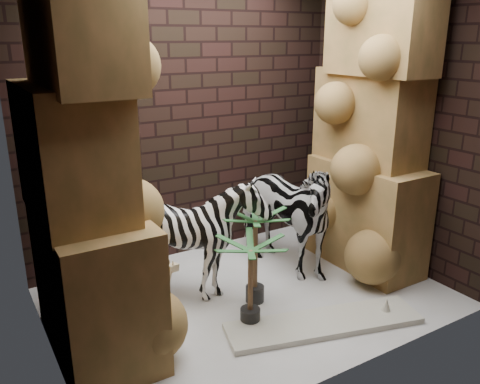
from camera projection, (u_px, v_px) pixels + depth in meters
floor at (250, 297)px, 4.58m from camera, size 3.50×3.50×0.00m
wall_back at (188, 119)px, 5.14m from camera, size 3.50×0.00×3.50m
wall_front at (358, 173)px, 3.10m from camera, size 3.50×0.00×3.50m
wall_left at (30, 167)px, 3.25m from camera, size 0.00×3.00×3.00m
wall_right at (396, 122)px, 4.98m from camera, size 0.00×3.00×3.00m
rock_pillar_left at (83, 160)px, 3.43m from camera, size 0.68×1.30×3.00m
rock_pillar_right at (373, 124)px, 4.82m from camera, size 0.58×1.25×3.00m
zebra_right at (280, 204)px, 4.91m from camera, size 0.85×1.32×1.45m
zebra_left at (196, 243)px, 4.45m from camera, size 1.06×1.26×1.07m
giraffe_toy at (153, 309)px, 3.74m from camera, size 0.37×0.25×0.68m
palm_front at (255, 257)px, 4.38m from camera, size 0.36×0.36×0.89m
palm_back at (250, 283)px, 4.03m from camera, size 0.36×0.36×0.78m
surfboard at (324, 323)px, 4.12m from camera, size 1.72×0.84×0.05m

